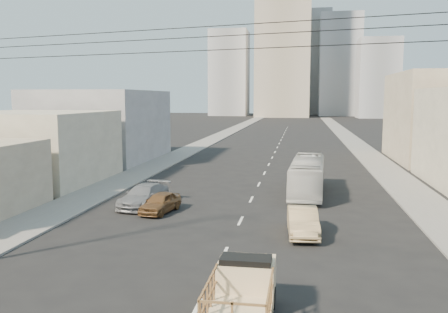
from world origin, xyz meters
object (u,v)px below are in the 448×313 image
(flatbed_pickup, at_px, (243,290))
(sedan_grey, at_px, (144,196))
(sedan_tan, at_px, (303,221))
(sedan_brown, at_px, (160,203))
(city_bus, at_px, (307,176))

(flatbed_pickup, height_order, sedan_grey, flatbed_pickup)
(sedan_tan, bearing_deg, sedan_brown, 154.57)
(sedan_brown, xyz_separation_m, sedan_tan, (8.84, -3.50, 0.08))
(city_bus, bearing_deg, sedan_tan, -88.96)
(flatbed_pickup, distance_m, sedan_tan, 10.49)
(flatbed_pickup, bearing_deg, sedan_grey, 119.11)
(sedan_brown, relative_size, sedan_grey, 0.75)
(flatbed_pickup, height_order, city_bus, city_bus)
(city_bus, bearing_deg, flatbed_pickup, -93.21)
(flatbed_pickup, xyz_separation_m, sedan_brown, (-6.93, 13.80, -0.46))
(flatbed_pickup, height_order, sedan_brown, flatbed_pickup)
(city_bus, xyz_separation_m, sedan_tan, (-0.34, -10.96, -0.66))
(sedan_tan, bearing_deg, city_bus, 84.37)
(city_bus, distance_m, sedan_grey, 12.33)
(city_bus, bearing_deg, sedan_grey, -147.92)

